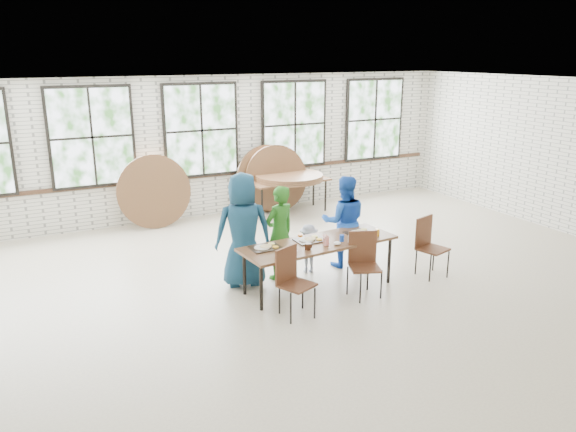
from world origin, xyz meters
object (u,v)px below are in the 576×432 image
dining_table (319,245)px  chair_near_right (364,258)px  storage_table (289,182)px  chair_near_left (291,276)px

dining_table → chair_near_right: chair_near_right is taller
chair_near_right → storage_table: 4.56m
chair_near_left → chair_near_right: 1.25m
chair_near_left → storage_table: bearing=40.6°
dining_table → chair_near_left: (-0.76, -0.59, -0.13)m
dining_table → chair_near_right: (0.48, -0.47, -0.13)m
dining_table → chair_near_left: 0.98m
dining_table → storage_table: (1.52, 3.97, -0.00)m
dining_table → chair_near_right: bearing=-48.9°
chair_near_left → chair_near_right: same height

